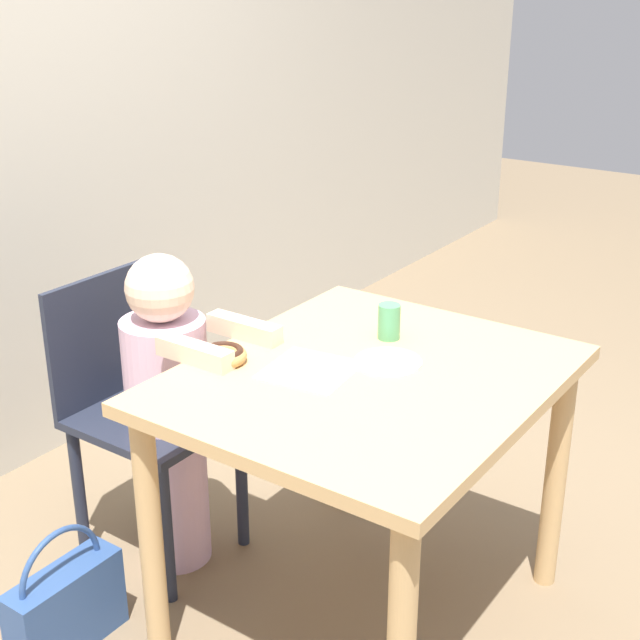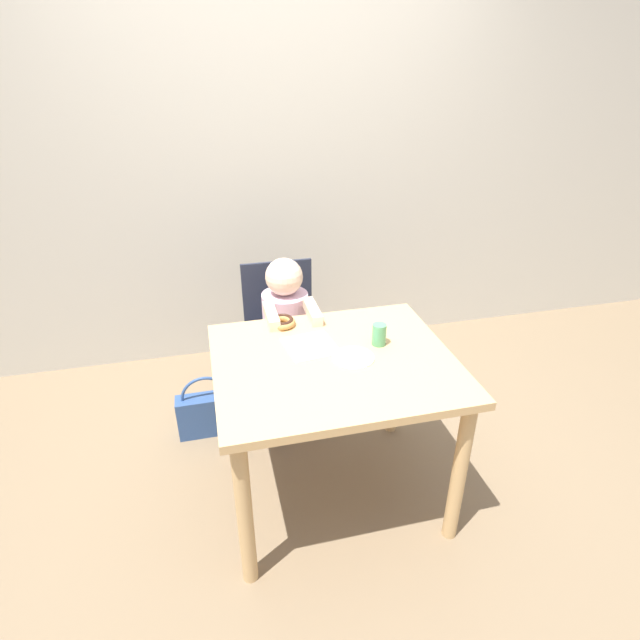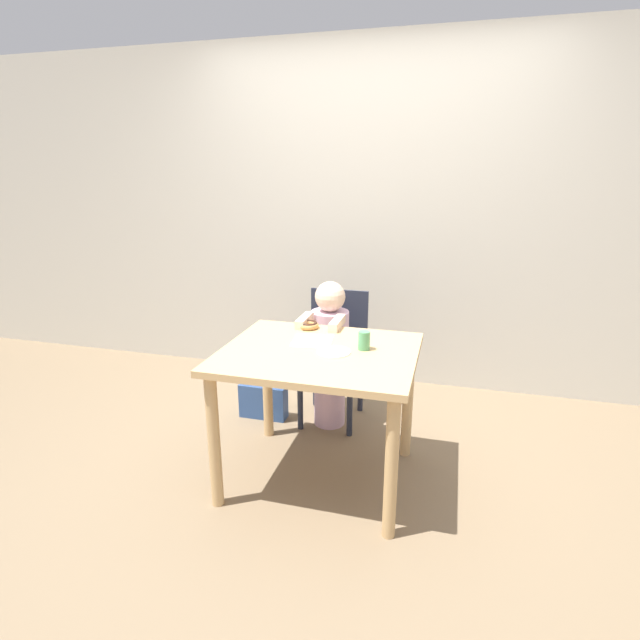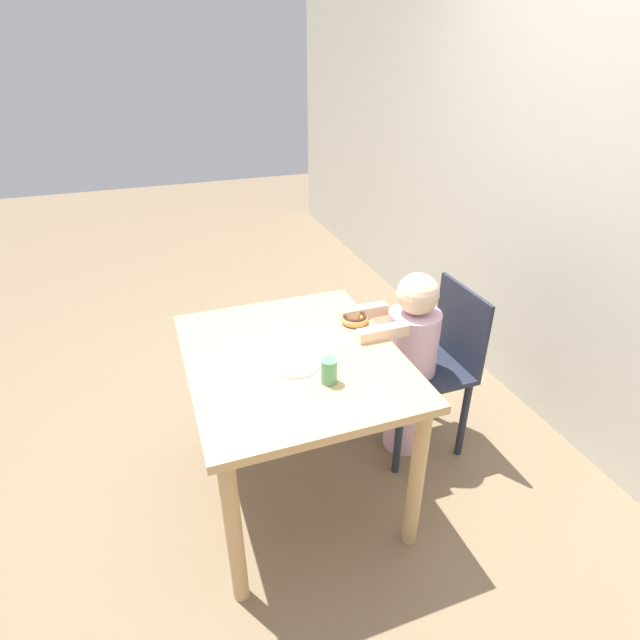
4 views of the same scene
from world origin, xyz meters
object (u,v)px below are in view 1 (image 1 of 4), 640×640
at_px(child_figure, 170,411).
at_px(donut, 223,355).
at_px(chair, 141,412).
at_px(cup, 389,322).
at_px(handbag, 66,605).

bearing_deg(child_figure, donut, -103.01).
bearing_deg(chair, cup, -64.19).
height_order(chair, child_figure, child_figure).
bearing_deg(child_figure, chair, 90.00).
distance_m(handbag, cup, 1.12).
xyz_separation_m(chair, donut, (-0.06, -0.38, 0.30)).
height_order(chair, cup, chair).
distance_m(chair, child_figure, 0.12).
bearing_deg(cup, handbag, 146.94).
bearing_deg(cup, child_figure, 120.60).
xyz_separation_m(donut, cup, (0.37, -0.26, 0.03)).
xyz_separation_m(donut, handbag, (-0.39, 0.23, -0.62)).
height_order(donut, handbag, donut).
height_order(chair, donut, chair).
relative_size(chair, handbag, 2.35).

